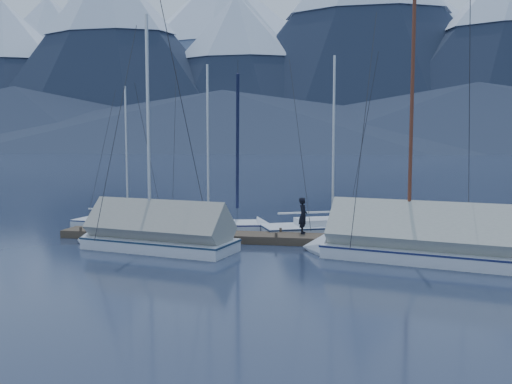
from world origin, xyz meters
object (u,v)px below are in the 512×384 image
sailboat_open_left (135,225)px  sailboat_covered_near (403,245)px  sailboat_open_mid (218,228)px  sailboat_covered_far (147,237)px  person (303,216)px  sailboat_open_right (342,230)px

sailboat_open_left → sailboat_covered_near: 13.88m
sailboat_open_left → sailboat_open_mid: sailboat_open_mid is taller
sailboat_covered_far → sailboat_covered_near: bearing=-0.3°
sailboat_open_mid → person: sailboat_open_mid is taller
sailboat_covered_near → person: size_ratio=6.63×
sailboat_covered_near → sailboat_open_mid: bearing=149.7°
sailboat_open_mid → sailboat_covered_far: size_ratio=0.86×
sailboat_open_right → person: bearing=-123.3°
sailboat_covered_near → person: 5.06m
sailboat_open_left → sailboat_open_mid: size_ratio=0.89×
sailboat_covered_near → person: (-4.07, 2.95, 0.61)m
sailboat_open_right → sailboat_covered_far: 9.50m
sailboat_open_right → sailboat_covered_near: sailboat_covered_near is taller
sailboat_open_right → sailboat_covered_near: size_ratio=0.87×
sailboat_covered_far → person: bearing=25.3°
sailboat_open_left → sailboat_covered_far: (2.68, -5.10, 0.37)m
sailboat_covered_near → sailboat_covered_far: bearing=179.7°
sailboat_covered_far → person: (6.14, 2.90, 0.64)m
sailboat_open_left → sailboat_covered_near: bearing=-21.8°
sailboat_covered_near → person: sailboat_covered_near is taller
sailboat_open_mid → person: 4.91m
sailboat_open_right → person: (-1.66, -2.52, 0.98)m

